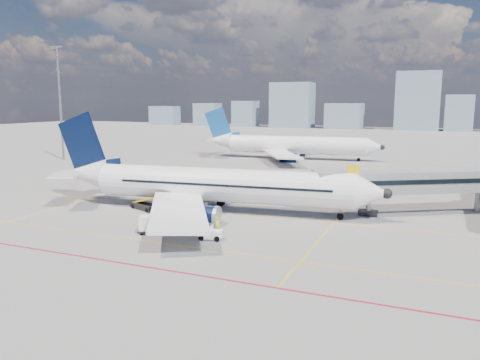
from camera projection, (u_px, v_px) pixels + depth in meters
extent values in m
plane|color=gray|center=(189.00, 227.00, 50.17)|extent=(420.00, 420.00, 0.00)
cube|color=#DDB10B|center=(220.00, 211.00, 57.43)|extent=(60.00, 0.18, 0.01)
cube|color=#DDB10B|center=(158.00, 243.00, 44.71)|extent=(80.00, 0.15, 0.01)
cube|color=#DDB10B|center=(322.00, 237.00, 46.61)|extent=(0.15, 28.00, 0.01)
cube|color=#DDB10B|center=(91.00, 198.00, 65.10)|extent=(0.15, 30.00, 0.01)
cube|color=maroon|center=(119.00, 262.00, 39.26)|extent=(90.00, 0.25, 0.01)
cube|color=gray|center=(418.00, 182.00, 55.65)|extent=(20.84, 13.93, 2.60)
cube|color=black|center=(418.00, 180.00, 55.62)|extent=(20.52, 13.82, 0.55)
cube|color=gray|center=(328.00, 184.00, 54.18)|extent=(4.49, 4.56, 3.00)
cube|color=black|center=(368.00, 213.00, 55.21)|extent=(2.20, 1.00, 0.70)
cylinder|color=slate|center=(368.00, 202.00, 54.99)|extent=(0.56, 0.56, 2.70)
cylinder|color=slate|center=(478.00, 196.00, 56.88)|extent=(0.60, 0.60, 3.90)
cube|color=#DDB10B|center=(353.00, 170.00, 52.62)|extent=(1.26, 0.82, 1.20)
cylinder|color=slate|center=(60.00, 105.00, 105.50)|extent=(0.56, 0.56, 25.00)
cube|color=slate|center=(57.00, 47.00, 103.38)|extent=(3.20, 0.40, 0.50)
cube|color=#A4A7AB|center=(52.00, 47.00, 103.61)|extent=(0.60, 0.15, 0.35)
cube|color=#A4A7AB|center=(56.00, 47.00, 103.15)|extent=(0.60, 0.15, 0.35)
cube|color=#A4A7AB|center=(60.00, 47.00, 102.69)|extent=(0.60, 0.15, 0.35)
cube|color=gray|center=(165.00, 115.00, 268.39)|extent=(16.28, 8.19, 10.40)
cube|color=gray|center=(207.00, 114.00, 257.67)|extent=(13.18, 9.60, 12.18)
cube|color=gray|center=(245.00, 114.00, 248.89)|extent=(11.92, 10.49, 13.41)
cube|color=gray|center=(292.00, 105.00, 238.22)|extent=(20.55, 13.44, 22.58)
cube|color=gray|center=(344.00, 116.00, 228.87)|extent=(16.99, 15.13, 12.22)
cube|color=gray|center=(418.00, 101.00, 214.91)|extent=(19.37, 10.60, 26.80)
cube|color=gray|center=(459.00, 113.00, 209.07)|extent=(11.82, 10.09, 16.16)
cylinder|color=white|center=(222.00, 185.00, 56.93)|extent=(31.98, 7.67, 4.12)
cone|color=white|center=(373.00, 193.00, 51.97)|extent=(4.25, 4.53, 4.12)
sphere|color=black|center=(387.00, 194.00, 51.56)|extent=(1.29, 1.29, 1.16)
cone|color=white|center=(85.00, 173.00, 62.20)|extent=(7.19, 4.86, 4.12)
cube|color=black|center=(361.00, 187.00, 52.26)|extent=(1.75, 1.75, 0.48)
cube|color=white|center=(233.00, 181.00, 66.56)|extent=(10.51, 18.30, 0.61)
cube|color=white|center=(178.00, 210.00, 48.56)|extent=(13.59, 17.83, 0.61)
cylinder|color=black|center=(233.00, 195.00, 63.28)|extent=(4.06, 2.84, 2.43)
cylinder|color=black|center=(200.00, 216.00, 51.68)|extent=(4.06, 2.84, 2.43)
cylinder|color=#A4A7AB|center=(247.00, 196.00, 62.72)|extent=(0.65, 2.52, 2.50)
cylinder|color=#A4A7AB|center=(217.00, 217.00, 51.12)|extent=(0.65, 2.52, 2.50)
cube|color=black|center=(83.00, 146.00, 61.59)|extent=(7.24, 1.15, 9.02)
cube|color=black|center=(101.00, 166.00, 61.30)|extent=(5.96, 0.99, 2.28)
cube|color=white|center=(97.00, 167.00, 65.45)|extent=(4.64, 6.55, 0.23)
cube|color=white|center=(66.00, 174.00, 59.05)|extent=(5.61, 6.72, 0.23)
cylinder|color=slate|center=(340.00, 212.00, 53.35)|extent=(0.31, 0.31, 1.80)
cylinder|color=black|center=(340.00, 216.00, 53.43)|extent=(0.79, 0.36, 0.76)
cylinder|color=slate|center=(221.00, 200.00, 60.24)|extent=(0.35, 0.35, 1.60)
cylinder|color=black|center=(221.00, 202.00, 60.29)|extent=(1.07, 0.76, 1.00)
cylinder|color=slate|center=(206.00, 209.00, 55.04)|extent=(0.35, 0.35, 1.60)
cylinder|color=black|center=(206.00, 212.00, 55.09)|extent=(1.07, 0.76, 1.00)
cube|color=black|center=(231.00, 180.00, 58.66)|extent=(25.86, 3.03, 0.27)
cube|color=black|center=(221.00, 185.00, 54.79)|extent=(25.86, 3.03, 0.27)
cylinder|color=white|center=(296.00, 145.00, 108.80)|extent=(31.84, 7.23, 4.11)
cone|color=white|center=(375.00, 147.00, 103.65)|extent=(4.18, 4.46, 4.11)
sphere|color=black|center=(382.00, 147.00, 103.22)|extent=(1.27, 1.27, 1.16)
cone|color=white|center=(219.00, 140.00, 114.28)|extent=(7.11, 4.76, 4.11)
cube|color=black|center=(369.00, 144.00, 103.95)|extent=(1.73, 1.73, 0.47)
cube|color=white|center=(297.00, 146.00, 118.38)|extent=(10.66, 18.22, 0.61)
cube|color=white|center=(281.00, 154.00, 100.52)|extent=(13.38, 17.81, 0.61)
cylinder|color=black|center=(299.00, 153.00, 115.12)|extent=(4.01, 2.79, 2.42)
cylinder|color=black|center=(289.00, 158.00, 103.61)|extent=(4.01, 2.79, 2.42)
cylinder|color=#A4A7AB|center=(307.00, 153.00, 114.53)|extent=(0.61, 2.51, 2.48)
cylinder|color=#A4A7AB|center=(298.00, 159.00, 103.03)|extent=(0.61, 2.51, 2.48)
cube|color=#144A8F|center=(219.00, 125.00, 113.68)|extent=(7.21, 1.05, 8.98)
cube|color=#144A8F|center=(229.00, 136.00, 113.36)|extent=(5.94, 0.91, 2.27)
cube|color=white|center=(222.00, 138.00, 117.52)|extent=(4.69, 6.55, 0.23)
cube|color=white|center=(212.00, 140.00, 111.17)|extent=(5.54, 6.69, 0.23)
cylinder|color=black|center=(294.00, 155.00, 112.16)|extent=(1.06, 0.75, 1.00)
cylinder|color=black|center=(289.00, 158.00, 107.00)|extent=(1.06, 0.75, 1.00)
cylinder|color=black|center=(359.00, 160.00, 105.15)|extent=(0.78, 0.35, 0.76)
cube|color=white|center=(211.00, 234.00, 45.72)|extent=(2.34, 1.51, 0.79)
cube|color=white|center=(207.00, 228.00, 45.72)|extent=(1.16, 1.28, 0.60)
cube|color=black|center=(207.00, 226.00, 45.68)|extent=(1.05, 1.22, 0.35)
cylinder|color=black|center=(201.00, 238.00, 45.43)|extent=(0.58, 0.30, 0.56)
cylinder|color=black|center=(205.00, 235.00, 46.48)|extent=(0.58, 0.30, 0.56)
cylinder|color=black|center=(217.00, 239.00, 45.05)|extent=(0.58, 0.30, 0.56)
cylinder|color=black|center=(220.00, 236.00, 46.10)|extent=(0.58, 0.30, 0.56)
cube|color=black|center=(156.00, 231.00, 47.76)|extent=(3.67, 2.59, 0.17)
cube|color=white|center=(147.00, 223.00, 47.66)|extent=(1.85, 1.82, 1.44)
cube|color=white|center=(163.00, 223.00, 47.60)|extent=(1.85, 1.82, 1.44)
cylinder|color=black|center=(141.00, 234.00, 47.19)|extent=(0.33, 0.23, 0.30)
cylinder|color=black|center=(144.00, 230.00, 48.48)|extent=(0.33, 0.23, 0.30)
cylinder|color=black|center=(167.00, 234.00, 47.10)|extent=(0.33, 0.23, 0.30)
cylinder|color=black|center=(169.00, 231.00, 48.38)|extent=(0.33, 0.23, 0.30)
cube|color=black|center=(144.00, 206.00, 58.33)|extent=(4.25, 2.80, 0.67)
cube|color=black|center=(148.00, 199.00, 57.63)|extent=(5.67, 2.98, 1.76)
cube|color=#DDB10B|center=(151.00, 199.00, 58.00)|extent=(5.37, 2.18, 1.83)
cube|color=#DDB10B|center=(144.00, 200.00, 57.26)|extent=(5.37, 2.18, 1.83)
cylinder|color=black|center=(133.00, 206.00, 58.93)|extent=(0.62, 0.42, 0.57)
cylinder|color=black|center=(142.00, 205.00, 59.87)|extent=(0.62, 0.42, 0.57)
cylinder|color=black|center=(147.00, 210.00, 56.83)|extent=(0.62, 0.42, 0.57)
cylinder|color=black|center=(156.00, 208.00, 57.77)|extent=(0.62, 0.42, 0.57)
imported|color=yellow|center=(218.00, 226.00, 47.53)|extent=(0.53, 0.70, 1.74)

